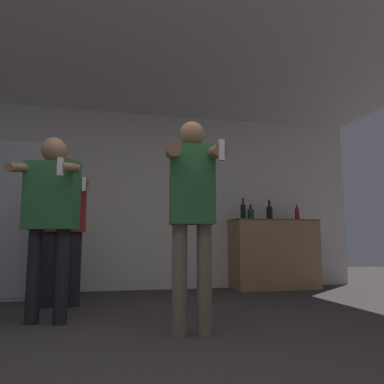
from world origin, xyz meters
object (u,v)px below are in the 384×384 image
at_px(refrigerator, 18,221).
at_px(bottle_dark_rum, 297,214).
at_px(person_spectator_back, 64,221).
at_px(bottle_red_label, 243,211).
at_px(bottle_brown_liquor, 269,212).
at_px(person_woman_foreground, 192,201).
at_px(bottle_tall_gin, 251,214).
at_px(person_man_side, 51,208).

distance_m(refrigerator, bottle_dark_rum, 3.83).
height_order(bottle_dark_rum, person_spectator_back, person_spectator_back).
distance_m(bottle_red_label, bottle_brown_liquor, 0.41).
bearing_deg(bottle_brown_liquor, person_woman_foreground, -125.43).
xyz_separation_m(refrigerator, bottle_dark_rum, (3.83, 0.05, 0.16)).
bearing_deg(bottle_tall_gin, refrigerator, -179.06).
xyz_separation_m(bottle_red_label, person_woman_foreground, (-1.28, -2.37, -0.14)).
bearing_deg(bottle_dark_rum, refrigerator, -179.24).
height_order(bottle_dark_rum, bottle_tall_gin, bottle_dark_rum).
xyz_separation_m(person_woman_foreground, person_man_side, (-1.08, 0.64, -0.01)).
bearing_deg(bottle_brown_liquor, bottle_red_label, -180.00).
distance_m(bottle_tall_gin, person_spectator_back, 2.62).
xyz_separation_m(bottle_red_label, bottle_brown_liquor, (0.41, 0.00, -0.01)).
bearing_deg(refrigerator, bottle_red_label, 0.98).
distance_m(person_woman_foreground, person_man_side, 1.26).
xyz_separation_m(bottle_dark_rum, person_spectator_back, (-3.19, -0.88, -0.20)).
relative_size(bottle_dark_rum, person_woman_foreground, 0.15).
distance_m(bottle_brown_liquor, bottle_dark_rum, 0.44).
height_order(bottle_dark_rum, person_woman_foreground, person_woman_foreground).
distance_m(refrigerator, person_spectator_back, 1.04).
distance_m(bottle_red_label, person_woman_foreground, 2.69).
bearing_deg(bottle_red_label, person_man_side, -143.77).
height_order(bottle_tall_gin, person_spectator_back, person_spectator_back).
bearing_deg(person_spectator_back, person_woman_foreground, -54.37).
xyz_separation_m(bottle_red_label, bottle_dark_rum, (0.84, 0.00, -0.02)).
distance_m(refrigerator, bottle_brown_liquor, 3.39).
bearing_deg(person_man_side, bottle_dark_rum, 28.35).
bearing_deg(person_woman_foreground, bottle_tall_gin, 59.53).
distance_m(refrigerator, person_woman_foreground, 2.87).
xyz_separation_m(bottle_dark_rum, person_woman_foreground, (-2.12, -2.37, -0.12)).
height_order(bottle_tall_gin, person_woman_foreground, person_woman_foreground).
relative_size(refrigerator, bottle_dark_rum, 7.92).
height_order(bottle_tall_gin, person_man_side, person_man_side).
xyz_separation_m(bottle_brown_liquor, bottle_tall_gin, (-0.29, 0.00, -0.03)).
xyz_separation_m(bottle_red_label, person_spectator_back, (-2.35, -0.88, -0.22)).
relative_size(bottle_red_label, person_woman_foreground, 0.20).
distance_m(refrigerator, bottle_tall_gin, 3.10).
distance_m(bottle_dark_rum, bottle_tall_gin, 0.73).
xyz_separation_m(bottle_dark_rum, person_man_side, (-3.20, -1.73, -0.13)).
xyz_separation_m(refrigerator, person_man_side, (0.62, -1.68, 0.03)).
bearing_deg(bottle_red_label, refrigerator, -179.02).
bearing_deg(bottle_dark_rum, person_spectator_back, -164.61).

